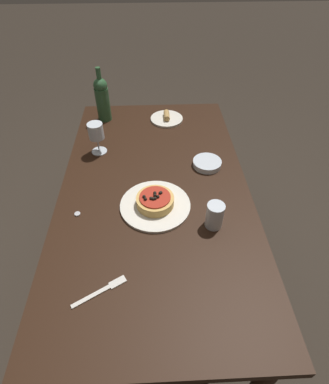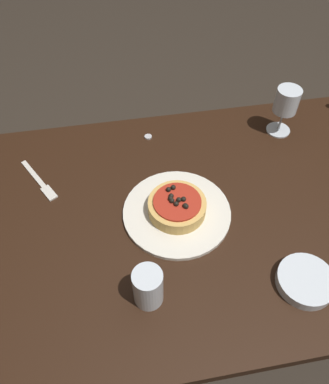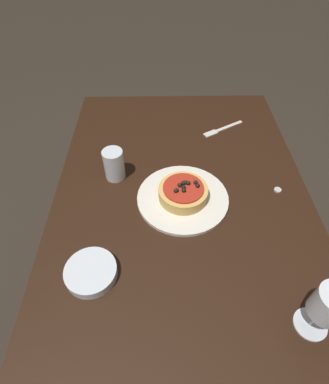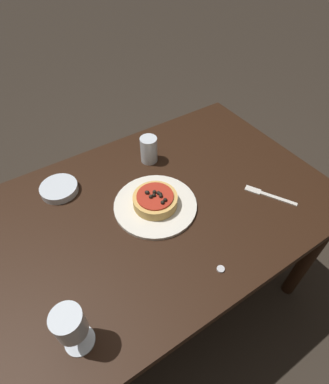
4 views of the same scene
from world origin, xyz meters
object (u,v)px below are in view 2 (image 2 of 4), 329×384
dining_table (216,224)px  wine_glass (286,103)px  bottle_cap (148,137)px  dinner_plate (177,213)px  side_bowl (306,281)px  fork (40,182)px  pizza (177,207)px  water_cup (148,287)px

dining_table → wine_glass: wine_glass is taller
dining_table → bottle_cap: size_ratio=63.94×
dinner_plate → side_bowl: size_ratio=2.15×
wine_glass → dining_table: bearing=44.9°
fork → dining_table: bearing=40.1°
pizza → side_bowl: size_ratio=1.14×
dining_table → fork: 0.53m
water_cup → bottle_cap: bearing=-98.2°
dining_table → bottle_cap: 0.36m
dining_table → bottle_cap: bottle_cap is taller
pizza → bottle_cap: pizza is taller
dining_table → wine_glass: 0.44m
dining_table → dinner_plate: bearing=1.6°
dinner_plate → side_bowl: 0.37m
wine_glass → side_bowl: wine_glass is taller
pizza → side_bowl: bearing=135.8°
wine_glass → side_bowl: bearing=75.5°
bottle_cap → fork: bearing=22.2°
dinner_plate → pizza: (0.00, -0.00, 0.03)m
wine_glass → side_bowl: (0.14, 0.54, -0.10)m
wine_glass → water_cup: bearing=44.7°
dining_table → water_cup: size_ratio=13.95×
wine_glass → water_cup: (0.51, 0.51, -0.06)m
fork → bottle_cap: (-0.34, -0.14, 0.00)m
bottle_cap → wine_glass: bearing=174.5°
water_cup → side_bowl: 0.38m
dining_table → side_bowl: 0.31m
pizza → fork: bearing=-26.1°
fork → side_bowl: bearing=25.6°
pizza → wine_glass: (-0.40, -0.28, 0.08)m
wine_glass → side_bowl: 0.56m
dining_table → water_cup: water_cup is taller
dinner_plate → pizza: size_ratio=1.88×
dinner_plate → wine_glass: bearing=-144.8°
dinner_plate → pizza: bearing=-81.7°
water_cup → bottle_cap: water_cup is taller
fork → bottle_cap: 0.37m
water_cup → bottle_cap: size_ratio=4.58×
dining_table → water_cup: bearing=44.5°
side_bowl → dining_table: bearing=-61.2°
dining_table → fork: size_ratio=8.74×
dining_table → pizza: 0.17m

